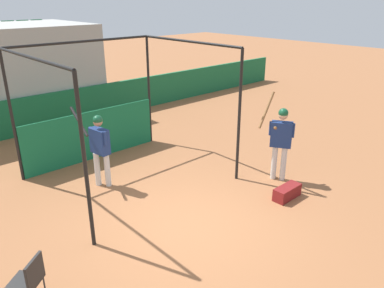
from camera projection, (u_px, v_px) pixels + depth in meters
name	position (u px, v px, depth m)	size (l,w,h in m)	color
ground_plane	(186.00, 224.00, 7.28)	(60.00, 60.00, 0.00)	#935B38
outfield_wall	(36.00, 114.00, 12.05)	(24.00, 0.12, 1.20)	#196038
bleacher_section	(8.00, 73.00, 13.08)	(5.40, 4.00, 3.28)	#9E9E99
batting_cage	(102.00, 118.00, 9.38)	(3.92, 3.53, 3.14)	black
player_batter	(99.00, 144.00, 8.41)	(0.52, 0.89, 1.86)	silver
player_waiting	(281.00, 137.00, 8.70)	(0.69, 0.68, 2.10)	silver
folding_chair	(30.00, 278.00, 5.15)	(0.56, 0.56, 0.84)	black
equipment_bag	(287.00, 192.00, 8.18)	(0.70, 0.28, 0.28)	maroon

